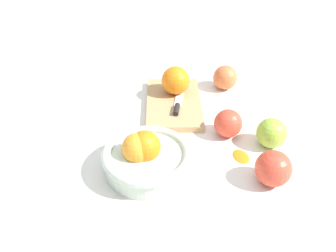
# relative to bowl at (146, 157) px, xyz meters

# --- Properties ---
(ground_plane) EXTENTS (2.40, 2.40, 0.00)m
(ground_plane) POSITION_rel_bowl_xyz_m (0.15, -0.13, -0.04)
(ground_plane) COLOR silver
(bowl) EXTENTS (0.19, 0.19, 0.10)m
(bowl) POSITION_rel_bowl_xyz_m (0.00, 0.00, 0.00)
(bowl) COLOR beige
(bowl) RESTS_ON ground_plane
(cutting_board) EXTENTS (0.27, 0.19, 0.02)m
(cutting_board) POSITION_rel_bowl_xyz_m (0.24, -0.11, -0.03)
(cutting_board) COLOR tan
(cutting_board) RESTS_ON ground_plane
(orange_on_board) EXTENTS (0.08, 0.08, 0.08)m
(orange_on_board) POSITION_rel_bowl_xyz_m (0.28, -0.13, 0.02)
(orange_on_board) COLOR orange
(orange_on_board) RESTS_ON cutting_board
(knife) EXTENTS (0.15, 0.06, 0.01)m
(knife) POSITION_rel_bowl_xyz_m (0.22, -0.12, -0.02)
(knife) COLOR silver
(knife) RESTS_ON cutting_board
(apple_front_left) EXTENTS (0.07, 0.07, 0.07)m
(apple_front_left) POSITION_rel_bowl_xyz_m (0.09, -0.21, -0.00)
(apple_front_left) COLOR #D6422D
(apple_front_left) RESTS_ON ground_plane
(apple_front_left_2) EXTENTS (0.08, 0.08, 0.08)m
(apple_front_left_2) POSITION_rel_bowl_xyz_m (-0.09, -0.25, 0.00)
(apple_front_left_2) COLOR #D6422D
(apple_front_left_2) RESTS_ON ground_plane
(apple_front_right) EXTENTS (0.07, 0.07, 0.07)m
(apple_front_right) POSITION_rel_bowl_xyz_m (0.31, -0.28, -0.00)
(apple_front_right) COLOR #CC6638
(apple_front_right) RESTS_ON ground_plane
(apple_front_left_3) EXTENTS (0.07, 0.07, 0.07)m
(apple_front_left_3) POSITION_rel_bowl_xyz_m (0.03, -0.30, -0.00)
(apple_front_left_3) COLOR #8EB738
(apple_front_left_3) RESTS_ON ground_plane
(citrus_peel) EXTENTS (0.05, 0.04, 0.01)m
(citrus_peel) POSITION_rel_bowl_xyz_m (0.00, -0.22, -0.03)
(citrus_peel) COLOR orange
(citrus_peel) RESTS_ON ground_plane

